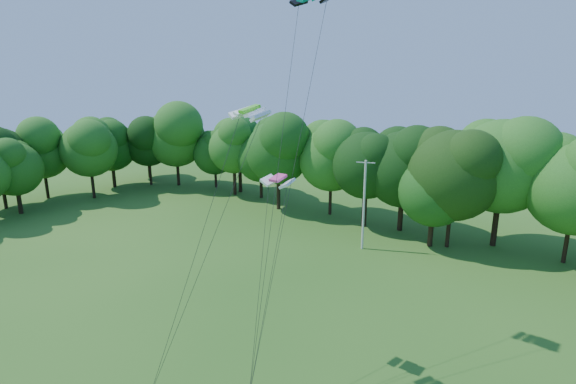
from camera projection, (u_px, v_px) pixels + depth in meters
The scene contains 6 objects.
utility_pole at pixel (364, 204), 41.73m from camera, with size 1.64×0.67×8.57m.
kite_green at pixel (250, 109), 22.08m from camera, with size 2.57×1.72×0.42m.
kite_pink at pixel (278, 178), 24.47m from camera, with size 1.89×0.95×0.33m.
tree_back_west at pixel (239, 138), 61.62m from camera, with size 8.38×8.38×12.20m.
tree_back_center at pixel (455, 161), 41.19m from camera, with size 9.31×9.31×13.54m.
tree_flank_west at pixel (13, 162), 52.10m from camera, with size 6.88×6.88×10.01m.
Camera 1 is at (13.78, -8.06, 16.13)m, focal length 28.00 mm.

